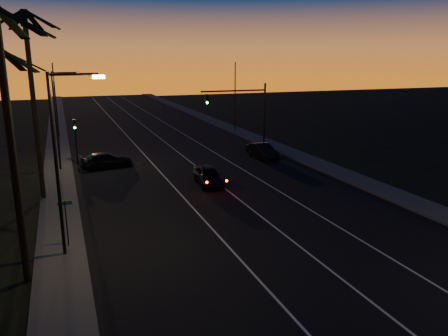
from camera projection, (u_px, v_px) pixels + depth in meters
name	position (u px, v px, depth m)	size (l,w,h in m)	color
road	(210.00, 182.00, 34.48)	(20.00, 170.00, 0.01)	black
sidewalk_left	(59.00, 197.00, 30.65)	(2.40, 170.00, 0.16)	#3E3E3B
sidewalk_right	(331.00, 169.00, 38.28)	(2.40, 170.00, 0.16)	#3E3E3B
lane_stripe_left	(173.00, 186.00, 33.46)	(0.12, 160.00, 0.01)	silver
lane_stripe_mid	(216.00, 181.00, 34.65)	(0.12, 160.00, 0.01)	silver
lane_stripe_right	(256.00, 177.00, 35.84)	(0.12, 160.00, 0.01)	silver
palm_near	(8.00, 122.00, 17.56)	(4.25, 4.16, 11.53)	black
palm_mid	(9.00, 123.00, 23.00)	(4.25, 4.16, 10.03)	black
palm_far	(32.00, 89.00, 28.45)	(4.25, 4.16, 12.53)	black
streetlight_left_near	(62.00, 151.00, 20.45)	(2.55, 0.26, 9.00)	black
streetlight_left_far	(59.00, 113.00, 36.85)	(2.55, 0.26, 8.50)	black
street_sign	(66.00, 218.00, 22.23)	(0.70, 0.06, 2.60)	black
signal_mast	(244.00, 105.00, 44.80)	(7.10, 0.41, 7.00)	black
signal_post	(75.00, 133.00, 39.59)	(0.28, 0.37, 4.20)	black
far_pole_left	(56.00, 101.00, 52.30)	(0.14, 0.14, 9.00)	black
far_pole_right	(235.00, 97.00, 57.08)	(0.14, 0.14, 9.00)	black
lead_car	(208.00, 176.00, 33.63)	(2.07, 4.91, 1.46)	black
right_car	(263.00, 151.00, 42.52)	(1.81, 4.44, 1.43)	black
cross_car	(106.00, 160.00, 38.80)	(4.95, 2.76, 1.36)	black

